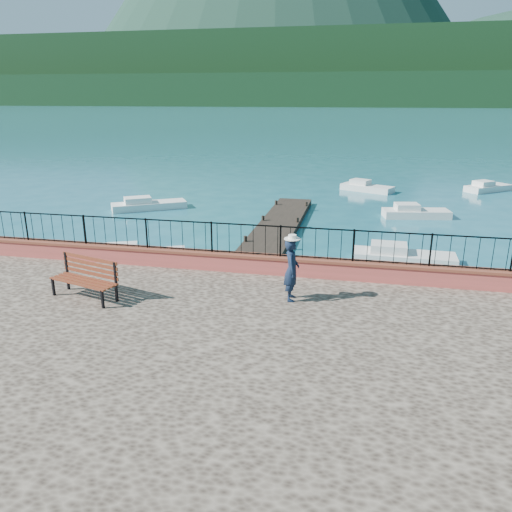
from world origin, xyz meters
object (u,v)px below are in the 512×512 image
at_px(park_bench, 85,287).
at_px(boat_1, 404,253).
at_px(boat_5, 488,186).
at_px(boat_2, 416,210).
at_px(person, 292,270).
at_px(boat_0, 135,253).
at_px(boat_3, 149,203).
at_px(boat_4, 367,185).

relative_size(park_bench, boat_1, 0.52).
bearing_deg(boat_5, park_bench, -159.69).
bearing_deg(boat_2, boat_5, 48.16).
bearing_deg(person, boat_0, 47.38).
xyz_separation_m(park_bench, person, (5.55, 1.07, 0.53)).
bearing_deg(boat_1, park_bench, -134.52).
distance_m(boat_0, boat_3, 10.06).
bearing_deg(park_bench, boat_2, 75.14).
distance_m(park_bench, boat_1, 12.59).
distance_m(person, boat_0, 9.10).
height_order(boat_0, boat_3, same).
xyz_separation_m(boat_3, boat_5, (21.18, 10.54, 0.00)).
xyz_separation_m(park_bench, boat_2, (10.32, 17.02, -1.13)).
bearing_deg(boat_2, person, -117.02).
height_order(boat_2, boat_3, same).
relative_size(boat_2, boat_5, 1.03).
xyz_separation_m(park_bench, boat_3, (-5.13, 15.84, -1.13)).
distance_m(boat_1, boat_3, 15.95).
distance_m(boat_0, boat_4, 20.40).
bearing_deg(boat_4, boat_2, -45.11).
xyz_separation_m(person, boat_2, (4.77, 15.95, -1.66)).
bearing_deg(boat_2, boat_4, 99.24).
distance_m(boat_2, boat_3, 15.50).
xyz_separation_m(person, boat_0, (-7.18, 5.34, -1.66)).
relative_size(boat_1, boat_4, 1.12).
relative_size(boat_2, boat_3, 0.83).
bearing_deg(boat_1, boat_3, 155.13).
bearing_deg(boat_2, boat_3, 174.02).
xyz_separation_m(boat_2, boat_3, (-15.45, -1.19, 0.00)).
xyz_separation_m(boat_4, boat_5, (8.42, 1.79, 0.00)).
xyz_separation_m(park_bench, boat_5, (16.05, 26.38, -1.13)).
xyz_separation_m(boat_0, boat_4, (9.25, 18.18, 0.00)).
height_order(boat_1, boat_5, same).
distance_m(boat_1, boat_5, 19.06).
bearing_deg(person, boat_4, -11.02).
distance_m(person, boat_2, 16.74).
xyz_separation_m(person, boat_4, (2.08, 23.52, -1.66)).
bearing_deg(boat_1, boat_0, -166.29).
bearing_deg(boat_5, boat_1, -149.75).
bearing_deg(boat_1, boat_2, 83.71).
height_order(park_bench, boat_2, park_bench).
distance_m(person, boat_3, 18.30).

